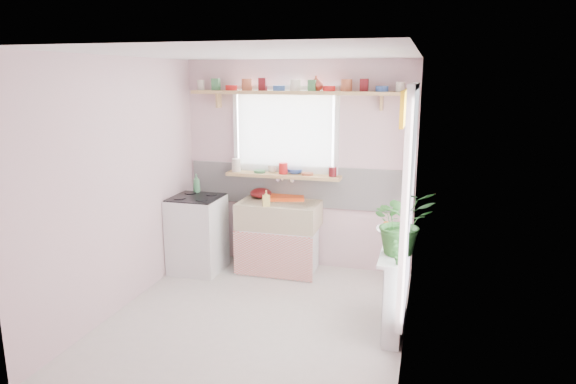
# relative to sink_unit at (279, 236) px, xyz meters

# --- Properties ---
(room) EXTENTS (3.20, 3.20, 3.20)m
(room) POSITION_rel_sink_unit_xyz_m (0.81, -0.43, 0.94)
(room) COLOR beige
(room) RESTS_ON ground
(sink_unit) EXTENTS (0.95, 0.65, 1.11)m
(sink_unit) POSITION_rel_sink_unit_xyz_m (0.00, 0.00, 0.00)
(sink_unit) COLOR white
(sink_unit) RESTS_ON ground
(cooker) EXTENTS (0.58, 0.58, 0.93)m
(cooker) POSITION_rel_sink_unit_xyz_m (-0.95, -0.24, 0.03)
(cooker) COLOR white
(cooker) RESTS_ON ground
(radiator_ledge) EXTENTS (0.22, 0.95, 0.78)m
(radiator_ledge) POSITION_rel_sink_unit_xyz_m (1.45, -1.09, -0.03)
(radiator_ledge) COLOR white
(radiator_ledge) RESTS_ON ground
(windowsill) EXTENTS (1.40, 0.22, 0.04)m
(windowsill) POSITION_rel_sink_unit_xyz_m (-0.00, 0.19, 0.71)
(windowsill) COLOR tan
(windowsill) RESTS_ON room
(pine_shelf) EXTENTS (2.52, 0.24, 0.04)m
(pine_shelf) POSITION_rel_sink_unit_xyz_m (0.15, 0.18, 1.69)
(pine_shelf) COLOR tan
(pine_shelf) RESTS_ON room
(shelf_crockery) EXTENTS (2.47, 0.11, 0.12)m
(shelf_crockery) POSITION_rel_sink_unit_xyz_m (0.13, 0.18, 1.76)
(shelf_crockery) COLOR silver
(shelf_crockery) RESTS_ON pine_shelf
(sill_crockery) EXTENTS (1.35, 0.11, 0.12)m
(sill_crockery) POSITION_rel_sink_unit_xyz_m (-0.00, 0.19, 0.78)
(sill_crockery) COLOR silver
(sill_crockery) RESTS_ON windowsill
(dish_tray) EXTENTS (0.48, 0.41, 0.04)m
(dish_tray) POSITION_rel_sink_unit_xyz_m (0.04, 0.21, 0.44)
(dish_tray) COLOR #F84F16
(dish_tray) RESTS_ON sink_unit
(colander) EXTENTS (0.30, 0.30, 0.12)m
(colander) POSITION_rel_sink_unit_xyz_m (-0.28, 0.17, 0.48)
(colander) COLOR #540E10
(colander) RESTS_ON sink_unit
(jade_plant) EXTENTS (0.66, 0.63, 0.59)m
(jade_plant) POSITION_rel_sink_unit_xyz_m (1.48, -1.21, 0.64)
(jade_plant) COLOR #2D6227
(jade_plant) RESTS_ON radiator_ledge
(fruit_bowl) EXTENTS (0.32, 0.32, 0.07)m
(fruit_bowl) POSITION_rel_sink_unit_xyz_m (1.36, -0.69, 0.38)
(fruit_bowl) COLOR silver
(fruit_bowl) RESTS_ON radiator_ledge
(herb_pot) EXTENTS (0.13, 0.09, 0.23)m
(herb_pot) POSITION_rel_sink_unit_xyz_m (1.48, -1.49, 0.46)
(herb_pot) COLOR #2A5F26
(herb_pot) RESTS_ON radiator_ledge
(soap_bottle_sink) EXTENTS (0.11, 0.11, 0.18)m
(soap_bottle_sink) POSITION_rel_sink_unit_xyz_m (-0.09, -0.19, 0.51)
(soap_bottle_sink) COLOR #E9D467
(soap_bottle_sink) RESTS_ON sink_unit
(sill_cup) EXTENTS (0.12, 0.12, 0.09)m
(sill_cup) POSITION_rel_sink_unit_xyz_m (-0.15, 0.25, 0.77)
(sill_cup) COLOR beige
(sill_cup) RESTS_ON windowsill
(sill_bowl) EXTENTS (0.24, 0.24, 0.06)m
(sill_bowl) POSITION_rel_sink_unit_xyz_m (0.13, 0.25, 0.76)
(sill_bowl) COLOR #3555AD
(sill_bowl) RESTS_ON windowsill
(shelf_vase) EXTENTS (0.21, 0.21, 0.17)m
(shelf_vase) POSITION_rel_sink_unit_xyz_m (0.38, 0.24, 1.79)
(shelf_vase) COLOR #A94634
(shelf_vase) RESTS_ON pine_shelf
(cooker_bottle) EXTENTS (0.11, 0.11, 0.23)m
(cooker_bottle) POSITION_rel_sink_unit_xyz_m (-1.04, -0.02, 0.60)
(cooker_bottle) COLOR #458B5A
(cooker_bottle) RESTS_ON cooker
(fruit) EXTENTS (0.20, 0.14, 0.10)m
(fruit) POSITION_rel_sink_unit_xyz_m (1.37, -0.69, 0.44)
(fruit) COLOR #DA5412
(fruit) RESTS_ON fruit_bowl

